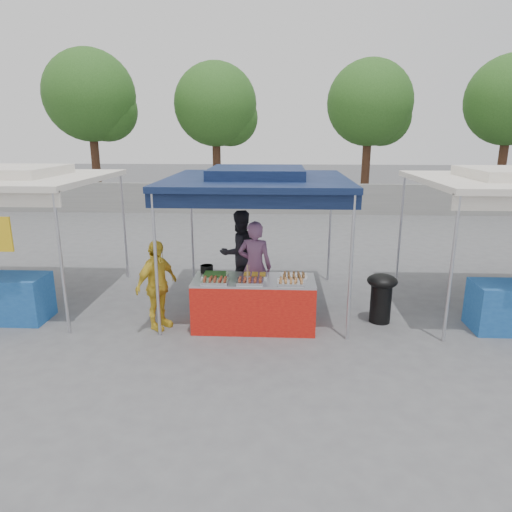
{
  "coord_description": "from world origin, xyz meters",
  "views": [
    {
      "loc": [
        0.39,
        -7.2,
        3.18
      ],
      "look_at": [
        0.0,
        0.6,
        1.05
      ],
      "focal_mm": 32.0,
      "sensor_mm": 36.0,
      "label": 1
    }
  ],
  "objects_px": {
    "vendor_woman": "(255,267)",
    "customer_person": "(157,285)",
    "helper_man": "(239,253)",
    "wok_burner": "(381,294)",
    "vendor_table": "(254,303)",
    "cooking_pot": "(207,269)"
  },
  "relations": [
    {
      "from": "cooking_pot",
      "to": "wok_burner",
      "type": "distance_m",
      "value": 3.02
    },
    {
      "from": "helper_man",
      "to": "wok_burner",
      "type": "bearing_deg",
      "value": 119.78
    },
    {
      "from": "wok_burner",
      "to": "helper_man",
      "type": "height_order",
      "value": "helper_man"
    },
    {
      "from": "helper_man",
      "to": "customer_person",
      "type": "height_order",
      "value": "helper_man"
    },
    {
      "from": "vendor_woman",
      "to": "customer_person",
      "type": "bearing_deg",
      "value": 37.38
    },
    {
      "from": "wok_burner",
      "to": "vendor_woman",
      "type": "bearing_deg",
      "value": 179.12
    },
    {
      "from": "helper_man",
      "to": "vendor_woman",
      "type": "bearing_deg",
      "value": 78.64
    },
    {
      "from": "wok_burner",
      "to": "helper_man",
      "type": "bearing_deg",
      "value": 162.28
    },
    {
      "from": "vendor_table",
      "to": "customer_person",
      "type": "bearing_deg",
      "value": -176.29
    },
    {
      "from": "vendor_table",
      "to": "cooking_pot",
      "type": "xyz_separation_m",
      "value": [
        -0.83,
        0.32,
        0.49
      ]
    },
    {
      "from": "wok_burner",
      "to": "customer_person",
      "type": "xyz_separation_m",
      "value": [
        -3.75,
        -0.44,
        0.24
      ]
    },
    {
      "from": "vendor_table",
      "to": "helper_man",
      "type": "distance_m",
      "value": 1.76
    },
    {
      "from": "wok_burner",
      "to": "vendor_woman",
      "type": "xyz_separation_m",
      "value": [
        -2.19,
        0.42,
        0.33
      ]
    },
    {
      "from": "cooking_pot",
      "to": "helper_man",
      "type": "bearing_deg",
      "value": 71.59
    },
    {
      "from": "helper_man",
      "to": "customer_person",
      "type": "xyz_separation_m",
      "value": [
        -1.21,
        -1.77,
        -0.1
      ]
    },
    {
      "from": "wok_burner",
      "to": "vendor_woman",
      "type": "distance_m",
      "value": 2.25
    },
    {
      "from": "cooking_pot",
      "to": "customer_person",
      "type": "xyz_separation_m",
      "value": [
        -0.76,
        -0.43,
        -0.16
      ]
    },
    {
      "from": "cooking_pot",
      "to": "vendor_woman",
      "type": "bearing_deg",
      "value": 28.26
    },
    {
      "from": "wok_burner",
      "to": "helper_man",
      "type": "distance_m",
      "value": 2.89
    },
    {
      "from": "vendor_woman",
      "to": "customer_person",
      "type": "xyz_separation_m",
      "value": [
        -1.57,
        -0.86,
        -0.09
      ]
    },
    {
      "from": "vendor_table",
      "to": "vendor_woman",
      "type": "distance_m",
      "value": 0.86
    },
    {
      "from": "helper_man",
      "to": "vendor_table",
      "type": "bearing_deg",
      "value": 70.21
    }
  ]
}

